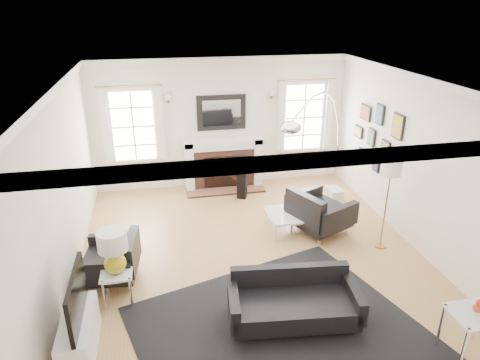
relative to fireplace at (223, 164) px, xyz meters
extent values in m
plane|color=#AB7947|center=(0.00, -2.79, -0.54)|extent=(6.00, 6.00, 0.00)
cube|color=white|center=(0.00, 0.21, 0.86)|extent=(5.50, 0.04, 2.80)
cube|color=white|center=(0.00, -5.79, 0.86)|extent=(5.50, 0.04, 2.80)
cube|color=white|center=(-2.75, -2.79, 0.86)|extent=(0.04, 6.00, 2.80)
cube|color=white|center=(2.75, -2.79, 0.86)|extent=(0.04, 6.00, 2.80)
cube|color=white|center=(0.00, -2.79, 2.26)|extent=(5.50, 6.00, 0.02)
cube|color=white|center=(0.00, -2.79, 2.20)|extent=(5.50, 6.00, 0.12)
cube|color=white|center=(-0.75, 0.01, 0.01)|extent=(0.18, 0.38, 1.10)
cube|color=white|center=(0.75, 0.01, 0.01)|extent=(0.18, 0.38, 1.10)
cube|color=white|center=(0.00, 0.01, 0.51)|extent=(1.70, 0.38, 0.12)
cube|color=white|center=(0.00, 0.01, 0.41)|extent=(1.50, 0.34, 0.10)
cube|color=brown|center=(0.00, 0.03, -0.09)|extent=(1.30, 0.30, 0.90)
cube|color=black|center=(0.00, -0.07, -0.16)|extent=(0.90, 0.10, 0.76)
cube|color=brown|center=(0.00, -0.24, -0.52)|extent=(1.70, 0.50, 0.04)
cube|color=black|center=(0.00, 0.17, 1.11)|extent=(1.05, 0.06, 0.75)
cube|color=white|center=(0.00, 0.13, 1.11)|extent=(0.82, 0.02, 0.55)
cube|color=white|center=(-1.85, 0.18, 0.91)|extent=(1.00, 0.05, 1.60)
cube|color=white|center=(-1.85, 0.15, 0.91)|extent=(0.84, 0.02, 1.44)
cube|color=white|center=(-2.40, 0.08, 0.96)|extent=(0.14, 0.05, 1.55)
cube|color=white|center=(-1.30, 0.08, 0.96)|extent=(0.14, 0.05, 1.55)
cube|color=white|center=(1.85, 0.18, 0.91)|extent=(1.00, 0.05, 1.60)
cube|color=white|center=(1.85, 0.15, 0.91)|extent=(0.84, 0.02, 1.44)
cube|color=white|center=(1.30, 0.08, 0.96)|extent=(0.14, 0.05, 1.55)
cube|color=white|center=(2.40, 0.08, 0.96)|extent=(0.14, 0.05, 1.55)
cube|color=black|center=(2.72, -2.19, 1.31)|extent=(0.03, 0.34, 0.44)
cube|color=gold|center=(2.70, -2.19, 1.31)|extent=(0.01, 0.29, 0.39)
cube|color=black|center=(2.72, -1.54, 1.36)|extent=(0.03, 0.28, 0.38)
cube|color=#3A619F|center=(2.70, -1.54, 1.36)|extent=(0.01, 0.23, 0.33)
cube|color=black|center=(2.72, -0.99, 1.26)|extent=(0.03, 0.40, 0.30)
cube|color=#B25836|center=(2.70, -0.99, 1.26)|extent=(0.01, 0.35, 0.25)
cube|color=black|center=(2.72, -1.89, 0.81)|extent=(0.03, 0.30, 0.30)
cube|color=olive|center=(2.70, -1.89, 0.81)|extent=(0.01, 0.25, 0.25)
cube|color=black|center=(2.72, -1.34, 0.86)|extent=(0.03, 0.26, 0.34)
cube|color=#4C7F62|center=(2.70, -1.34, 0.86)|extent=(0.01, 0.21, 0.29)
cube|color=black|center=(2.72, -0.79, 0.81)|extent=(0.03, 0.32, 0.24)
cube|color=#CBBA57|center=(2.70, -0.79, 0.81)|extent=(0.01, 0.27, 0.19)
cube|color=black|center=(2.72, -1.64, 0.41)|extent=(0.03, 0.24, 0.30)
cube|color=#443367|center=(2.70, -1.64, 0.41)|extent=(0.01, 0.19, 0.25)
cube|color=black|center=(2.72, -1.04, 0.41)|extent=(0.03, 0.28, 0.22)
cube|color=#8C525B|center=(2.70, -1.04, 0.41)|extent=(0.01, 0.23, 0.17)
cube|color=white|center=(-2.45, -4.49, -0.29)|extent=(0.35, 1.00, 0.50)
cube|color=black|center=(-2.40, -4.49, 0.26)|extent=(0.05, 1.00, 0.58)
cube|color=black|center=(-0.05, -4.65, -0.54)|extent=(4.05, 3.67, 0.01)
cube|color=black|center=(0.17, -4.50, -0.30)|extent=(1.65, 0.91, 0.26)
cube|color=black|center=(0.21, -4.17, -0.10)|extent=(1.58, 0.29, 0.44)
cube|color=black|center=(-0.60, -4.42, -0.19)|extent=(0.20, 0.75, 0.33)
cube|color=black|center=(0.94, -4.59, -0.19)|extent=(0.20, 0.75, 0.33)
cube|color=black|center=(-2.20, -3.07, -0.28)|extent=(0.83, 0.83, 0.28)
cube|color=black|center=(-1.86, -3.11, -0.07)|extent=(0.22, 0.76, 0.47)
cube|color=black|center=(-2.16, -2.70, -0.17)|extent=(0.76, 0.20, 0.36)
cube|color=black|center=(-2.24, -3.45, -0.17)|extent=(0.76, 0.20, 0.36)
cube|color=black|center=(1.38, -2.28, -0.24)|extent=(1.15, 1.15, 0.33)
cube|color=black|center=(1.02, -2.44, 0.00)|extent=(0.50, 0.85, 0.54)
cube|color=black|center=(1.56, -2.68, -0.11)|extent=(0.84, 0.48, 0.41)
cube|color=black|center=(1.20, -1.89, -0.11)|extent=(0.84, 0.48, 0.41)
cube|color=silver|center=(0.83, -2.17, -0.21)|extent=(0.77, 0.77, 0.02)
cylinder|color=silver|center=(0.49, -2.51, -0.37)|extent=(0.04, 0.04, 0.34)
cylinder|color=silver|center=(1.18, -2.51, -0.37)|extent=(0.04, 0.04, 0.34)
cylinder|color=silver|center=(0.49, -1.83, -0.37)|extent=(0.04, 0.04, 0.34)
cylinder|color=silver|center=(1.18, -1.83, -0.37)|extent=(0.04, 0.04, 0.34)
cube|color=silver|center=(-2.06, -3.60, -0.08)|extent=(0.43, 0.43, 0.02)
cylinder|color=silver|center=(-2.23, -3.77, -0.31)|extent=(0.04, 0.04, 0.47)
cylinder|color=silver|center=(-1.89, -3.77, -0.31)|extent=(0.04, 0.04, 0.47)
cylinder|color=silver|center=(-2.23, -3.43, -0.31)|extent=(0.04, 0.04, 0.47)
cylinder|color=silver|center=(-1.89, -3.43, -0.31)|extent=(0.04, 0.04, 0.47)
cube|color=silver|center=(1.99, -5.44, 0.08)|extent=(0.57, 0.48, 0.02)
cylinder|color=silver|center=(1.75, -5.64, -0.23)|extent=(0.04, 0.04, 0.63)
cylinder|color=silver|center=(1.75, -5.24, -0.23)|extent=(0.04, 0.04, 0.63)
cylinder|color=silver|center=(2.24, -5.24, -0.23)|extent=(0.04, 0.04, 0.63)
sphere|color=gold|center=(-2.06, -3.60, 0.08)|extent=(0.30, 0.30, 0.30)
cylinder|color=gold|center=(-2.06, -3.60, 0.22)|extent=(0.04, 0.04, 0.12)
cylinder|color=white|center=(-2.06, -3.60, 0.42)|extent=(0.40, 0.40, 0.28)
sphere|color=red|center=(1.99, -5.44, 0.16)|extent=(0.11, 0.11, 0.11)
sphere|color=red|center=(1.99, -5.44, 0.24)|extent=(0.08, 0.08, 0.08)
cube|color=silver|center=(2.20, -1.02, -0.44)|extent=(0.26, 0.41, 0.21)
ellipsoid|color=silver|center=(0.76, -2.26, 1.42)|extent=(0.35, 0.35, 0.21)
cylinder|color=#A57839|center=(2.20, -3.01, -0.53)|extent=(0.20, 0.20, 0.03)
cylinder|color=#A57839|center=(2.20, -3.01, 0.16)|extent=(0.02, 0.02, 1.40)
cylinder|color=white|center=(2.20, -3.01, 0.91)|extent=(0.32, 0.32, 0.26)
cube|color=black|center=(0.29, -0.64, -0.07)|extent=(0.25, 0.25, 0.94)
camera|label=1|loc=(-1.37, -8.67, 3.34)|focal=32.00mm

